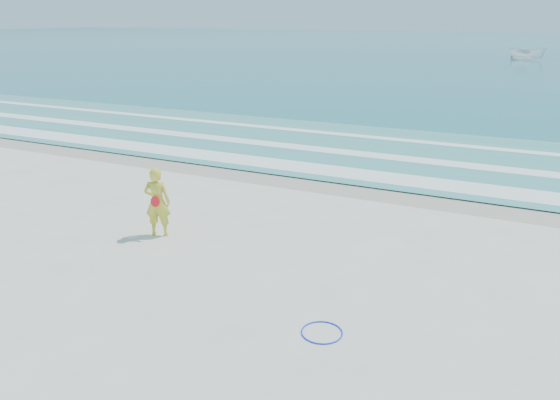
% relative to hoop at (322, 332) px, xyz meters
% --- Properties ---
extents(ground, '(400.00, 400.00, 0.00)m').
position_rel_hoop_xyz_m(ground, '(-3.24, -0.35, -0.01)').
color(ground, silver).
rests_on(ground, ground).
extents(wet_sand, '(400.00, 2.40, 0.00)m').
position_rel_hoop_xyz_m(wet_sand, '(-3.24, 8.65, -0.01)').
color(wet_sand, '#B2A893').
rests_on(wet_sand, ground).
extents(ocean, '(400.00, 190.00, 0.04)m').
position_rel_hoop_xyz_m(ocean, '(-3.24, 104.65, 0.01)').
color(ocean, '#19727F').
rests_on(ocean, ground).
extents(shallow, '(400.00, 10.00, 0.01)m').
position_rel_hoop_xyz_m(shallow, '(-3.24, 13.65, 0.03)').
color(shallow, '#59B7AD').
rests_on(shallow, ocean).
extents(foam_near, '(400.00, 1.40, 0.01)m').
position_rel_hoop_xyz_m(foam_near, '(-3.24, 9.95, 0.04)').
color(foam_near, white).
rests_on(foam_near, shallow).
extents(foam_mid, '(400.00, 0.90, 0.01)m').
position_rel_hoop_xyz_m(foam_mid, '(-3.24, 12.85, 0.04)').
color(foam_mid, white).
rests_on(foam_mid, shallow).
extents(foam_far, '(400.00, 0.60, 0.01)m').
position_rel_hoop_xyz_m(foam_far, '(-3.24, 16.15, 0.04)').
color(foam_far, white).
rests_on(foam_far, shallow).
extents(hoop, '(0.80, 0.80, 0.03)m').
position_rel_hoop_xyz_m(hoop, '(0.00, 0.00, 0.00)').
color(hoop, '#0D32F9').
rests_on(hoop, ground).
extents(boat, '(4.44, 1.89, 1.68)m').
position_rel_hoop_xyz_m(boat, '(0.09, 69.49, 0.87)').
color(boat, white).
rests_on(boat, ocean).
extents(woman, '(0.76, 0.63, 1.79)m').
position_rel_hoop_xyz_m(woman, '(-5.45, 2.45, 0.88)').
color(woman, yellow).
rests_on(woman, ground).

